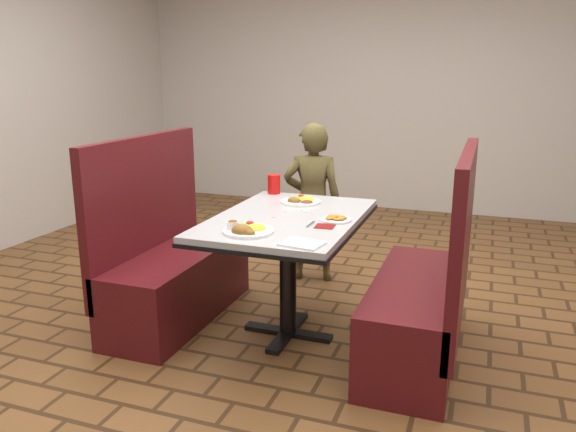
% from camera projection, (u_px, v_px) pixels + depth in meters
% --- Properties ---
extents(room, '(7.00, 7.04, 2.82)m').
position_uv_depth(room, '(288.00, 3.00, 2.96)').
color(room, brown).
rests_on(room, ground).
extents(dining_table, '(0.81, 1.21, 0.75)m').
position_uv_depth(dining_table, '(288.00, 232.00, 3.27)').
color(dining_table, '#B3B5B8').
rests_on(dining_table, ground).
extents(booth_bench_left, '(0.47, 1.20, 1.17)m').
position_uv_depth(booth_bench_left, '(172.00, 269.00, 3.61)').
color(booth_bench_left, '#561317').
rests_on(booth_bench_left, ground).
extents(booth_bench_right, '(0.47, 1.20, 1.17)m').
position_uv_depth(booth_bench_right, '(424.00, 302.00, 3.09)').
color(booth_bench_right, '#561317').
rests_on(booth_bench_right, ground).
extents(diner_person, '(0.50, 0.38, 1.20)m').
position_uv_depth(diner_person, '(312.00, 203.00, 4.23)').
color(diner_person, brown).
rests_on(diner_person, ground).
extents(near_dinner_plate, '(0.27, 0.27, 0.08)m').
position_uv_depth(near_dinner_plate, '(247.00, 227.00, 2.90)').
color(near_dinner_plate, white).
rests_on(near_dinner_plate, dining_table).
extents(far_dinner_plate, '(0.25, 0.25, 0.07)m').
position_uv_depth(far_dinner_plate, '(301.00, 199.00, 3.57)').
color(far_dinner_plate, white).
rests_on(far_dinner_plate, dining_table).
extents(plantain_plate, '(0.18, 0.18, 0.03)m').
position_uv_depth(plantain_plate, '(336.00, 219.00, 3.14)').
color(plantain_plate, white).
rests_on(plantain_plate, dining_table).
extents(maroon_napkin, '(0.11, 0.11, 0.00)m').
position_uv_depth(maroon_napkin, '(325.00, 226.00, 3.02)').
color(maroon_napkin, maroon).
rests_on(maroon_napkin, dining_table).
extents(spoon_utensil, '(0.01, 0.13, 0.00)m').
position_uv_depth(spoon_utensil, '(311.00, 224.00, 3.06)').
color(spoon_utensil, silver).
rests_on(spoon_utensil, dining_table).
extents(red_tumbler, '(0.09, 0.09, 0.13)m').
position_uv_depth(red_tumbler, '(274.00, 184.00, 3.84)').
color(red_tumbler, red).
rests_on(red_tumbler, dining_table).
extents(paper_napkin, '(0.22, 0.18, 0.01)m').
position_uv_depth(paper_napkin, '(302.00, 244.00, 2.70)').
color(paper_napkin, white).
rests_on(paper_napkin, dining_table).
extents(knife_utensil, '(0.03, 0.15, 0.00)m').
position_uv_depth(knife_utensil, '(250.00, 231.00, 2.92)').
color(knife_utensil, '#B9B9BD').
rests_on(knife_utensil, dining_table).
extents(fork_utensil, '(0.02, 0.16, 0.00)m').
position_uv_depth(fork_utensil, '(251.00, 229.00, 2.93)').
color(fork_utensil, '#B7B7BC').
rests_on(fork_utensil, dining_table).
extents(lettuce_shreds, '(0.28, 0.32, 0.00)m').
position_uv_depth(lettuce_shreds, '(298.00, 214.00, 3.29)').
color(lettuce_shreds, '#8DC64F').
rests_on(lettuce_shreds, dining_table).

